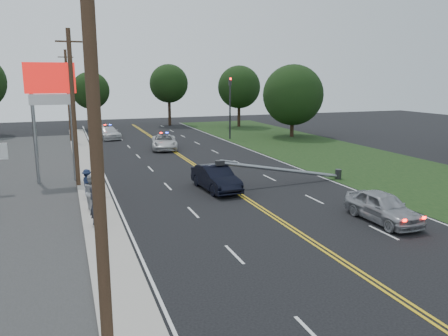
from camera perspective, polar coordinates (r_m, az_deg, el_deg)
name	(u,v)px	position (r m, az deg, el deg)	size (l,w,h in m)	color
ground	(291,228)	(21.17, 8.79, -7.78)	(120.00, 120.00, 0.00)	black
sidewalk	(93,192)	(28.32, -16.68, -3.01)	(1.80, 70.00, 0.12)	#A6A096
grass_verge	(381,168)	(36.64, 19.86, -0.02)	(12.00, 80.00, 0.01)	black
centerline_yellow	(221,182)	(29.94, -0.44, -1.82)	(0.36, 80.00, 0.00)	gold
pylon_sign	(51,93)	(31.44, -21.67, 9.04)	(3.20, 0.35, 8.00)	gray
traffic_signal	(230,103)	(50.82, 0.79, 8.54)	(0.28, 0.41, 7.05)	#2D2D30
fallen_streetlight	(289,170)	(29.63, 8.52, -0.29)	(9.36, 0.44, 1.91)	#2D2D30
utility_pole_near	(98,171)	(9.63, -16.19, -0.32)	(1.60, 0.28, 10.00)	#382619
utility_pole_mid	(73,109)	(29.48, -19.08, 7.32)	(1.60, 0.28, 10.00)	#382619
utility_pole_far	(68,96)	(51.45, -19.68, 8.88)	(1.60, 0.28, 10.00)	#382619
tree_6	(91,91)	(64.02, -17.02, 9.65)	(5.13, 5.13, 7.86)	black
tree_7	(169,84)	(66.08, -7.22, 10.88)	(5.65, 5.65, 9.01)	black
tree_8	(239,87)	(63.88, 1.98, 10.52)	(6.12, 6.12, 8.77)	black
tree_9	(293,95)	(53.39, 9.00, 9.40)	(7.21, 7.21, 8.61)	black
crashed_sedan	(216,178)	(27.65, -1.08, -1.31)	(1.67, 4.79, 1.58)	black
waiting_sedan	(383,207)	(23.02, 20.04, -4.80)	(1.78, 4.42, 1.51)	#97989E
emergency_a	(164,142)	(44.05, -7.81, 3.39)	(2.41, 5.23, 1.45)	silver
emergency_b	(108,132)	(53.02, -14.92, 4.51)	(2.06, 5.06, 1.47)	silver
bystander_a	(95,206)	(21.53, -16.51, -4.76)	(0.71, 0.46, 1.94)	#282930
bystander_b	(92,192)	(24.21, -16.87, -3.02)	(0.92, 0.72, 1.90)	#A9A8AD
bystander_c	(87,182)	(27.28, -17.43, -1.78)	(1.02, 0.58, 1.57)	#1A2543
bystander_d	(98,182)	(27.00, -16.16, -1.71)	(0.99, 0.41, 1.69)	#4F413F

